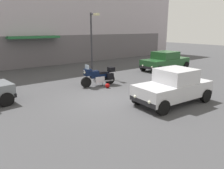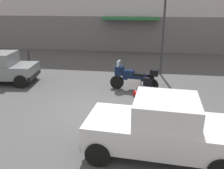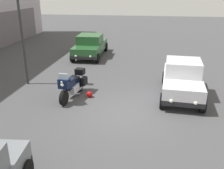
% 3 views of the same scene
% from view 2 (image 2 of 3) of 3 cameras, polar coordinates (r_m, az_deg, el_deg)
% --- Properties ---
extents(ground_plane, '(80.00, 80.00, 0.00)m').
position_cam_2_polar(ground_plane, '(9.03, -3.23, -6.53)').
color(ground_plane, '#424244').
extents(motorcycle, '(2.26, 0.90, 1.36)m').
position_cam_2_polar(motorcycle, '(10.96, 5.51, 1.63)').
color(motorcycle, black).
rests_on(motorcycle, ground).
extents(helmet, '(0.28, 0.28, 0.28)m').
position_cam_2_polar(helmet, '(10.43, 5.76, -2.13)').
color(helmet, '#990C0C').
rests_on(helmet, ground).
extents(car_hatchback_near, '(3.96, 2.01, 1.64)m').
position_cam_2_polar(car_hatchback_near, '(6.45, 11.50, -10.09)').
color(car_hatchback_near, silver).
rests_on(car_hatchback_near, ground).
extents(car_compact_side, '(3.59, 2.02, 1.56)m').
position_cam_2_polar(car_compact_side, '(13.19, -25.02, 3.60)').
color(car_compact_side, slate).
rests_on(car_compact_side, ground).
extents(streetlamp_curbside, '(0.28, 0.94, 4.52)m').
position_cam_2_polar(streetlamp_curbside, '(13.19, 12.34, 13.81)').
color(streetlamp_curbside, '#2D2D33').
rests_on(streetlamp_curbside, ground).
extents(bollard_curbside, '(0.16, 0.16, 0.86)m').
position_cam_2_polar(bollard_curbside, '(17.13, -19.39, 6.51)').
color(bollard_curbside, '#333338').
rests_on(bollard_curbside, ground).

